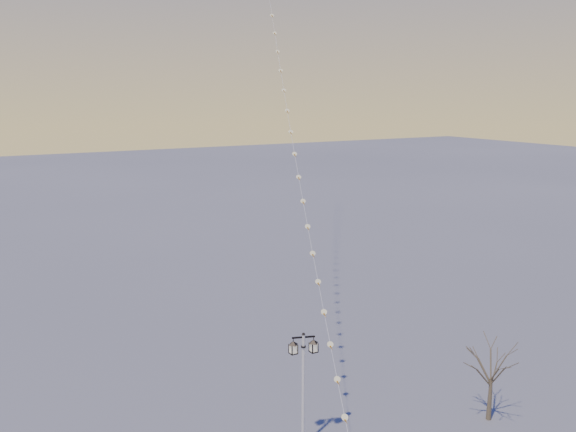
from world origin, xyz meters
TOP-DOWN VIEW (x-y plane):
  - street_lamp at (-2.66, 1.43)m, footprint 1.33×0.77m
  - bare_tree at (6.41, -1.05)m, footprint 2.40×2.40m
  - kite_train at (6.48, 20.23)m, footprint 16.43×42.50m

SIDE VIEW (x-z plane):
  - bare_tree at x=6.41m, z-range 0.77..4.75m
  - street_lamp at x=-2.66m, z-range 0.29..5.73m
  - kite_train at x=6.48m, z-range -0.10..40.65m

